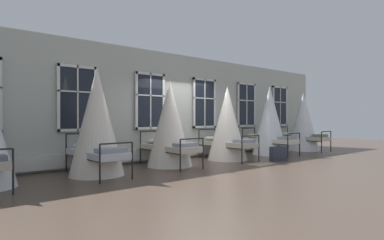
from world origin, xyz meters
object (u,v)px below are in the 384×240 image
cot_second (97,123)px  suitcase_dark (278,154)px  cot_sixth (303,123)px  cot_fifth (270,121)px  cot_third (170,125)px  cot_fourth (227,125)px

cot_second → suitcase_dark: 5.51m
cot_sixth → suitcase_dark: bearing=108.6°
cot_sixth → cot_second: bearing=89.0°
cot_fifth → cot_second: bearing=88.3°
cot_second → cot_third: 2.11m
cot_fourth → suitcase_dark: 1.80m
cot_second → cot_fifth: cot_second is taller
suitcase_dark → cot_fifth: bearing=54.0°
cot_third → cot_fifth: 4.35m
cot_third → cot_fourth: bearing=-92.3°
cot_fourth → suitcase_dark: cot_fourth is taller
cot_third → cot_fourth: (2.16, -0.09, -0.01)m
cot_second → cot_fifth: size_ratio=1.01×
cot_second → suitcase_dark: cot_second is taller
cot_second → cot_sixth: (8.69, 0.02, -0.08)m
cot_fifth → cot_sixth: size_ratio=1.06×
cot_second → cot_sixth: bearing=-91.2°
cot_third → cot_fourth: size_ratio=1.01×
cot_third → suitcase_dark: 3.54m
cot_third → cot_fourth: cot_third is taller
cot_third → suitcase_dark: bearing=-111.8°
cot_third → cot_fifth: (4.35, -0.09, 0.07)m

